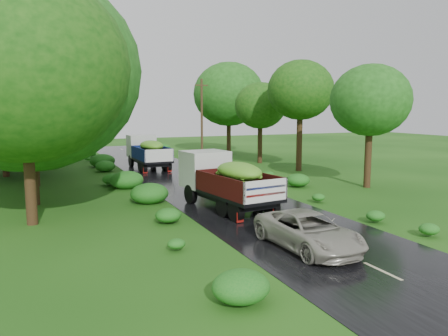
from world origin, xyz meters
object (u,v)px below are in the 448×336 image
car (308,231)px  truck_far (147,150)px  truck_near (224,178)px  utility_pole (202,120)px

car → truck_far: bearing=88.3°
truck_near → utility_pole: size_ratio=0.88×
utility_pole → truck_far: bearing=-177.9°
truck_near → truck_far: size_ratio=1.03×
truck_far → car: 23.01m
truck_near → car: size_ratio=1.45×
truck_near → utility_pole: bearing=65.2°
truck_far → utility_pole: utility_pole is taller
car → utility_pole: 25.26m
truck_near → car: truck_near is taller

